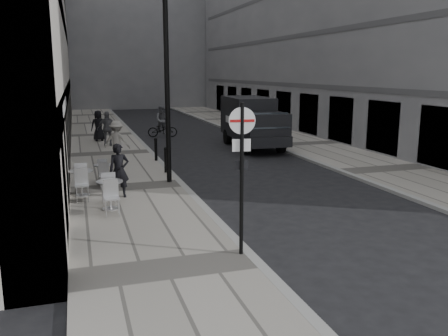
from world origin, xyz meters
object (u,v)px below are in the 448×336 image
at_px(walking_man, 119,171).
at_px(panel_van, 252,120).
at_px(lamppost, 167,76).
at_px(cyclist, 162,125).
at_px(sign_post, 242,159).

distance_m(walking_man, panel_van, 12.29).
bearing_deg(lamppost, panel_van, 50.47).
bearing_deg(panel_van, lamppost, -126.79).
bearing_deg(panel_van, walking_man, -128.85).
xyz_separation_m(walking_man, lamppost, (2.00, 1.73, 3.07)).
bearing_deg(cyclist, lamppost, -89.47).
bearing_deg(lamppost, walking_man, -139.14).
bearing_deg(walking_man, panel_van, 46.54).
bearing_deg(lamppost, sign_post, -88.56).
relative_size(walking_man, cyclist, 0.87).
xyz_separation_m(sign_post, lamppost, (-0.19, 7.68, 1.75)).
bearing_deg(walking_man, cyclist, 72.82).
height_order(sign_post, lamppost, lamppost).
height_order(sign_post, cyclist, sign_post).
bearing_deg(cyclist, walking_man, -95.70).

